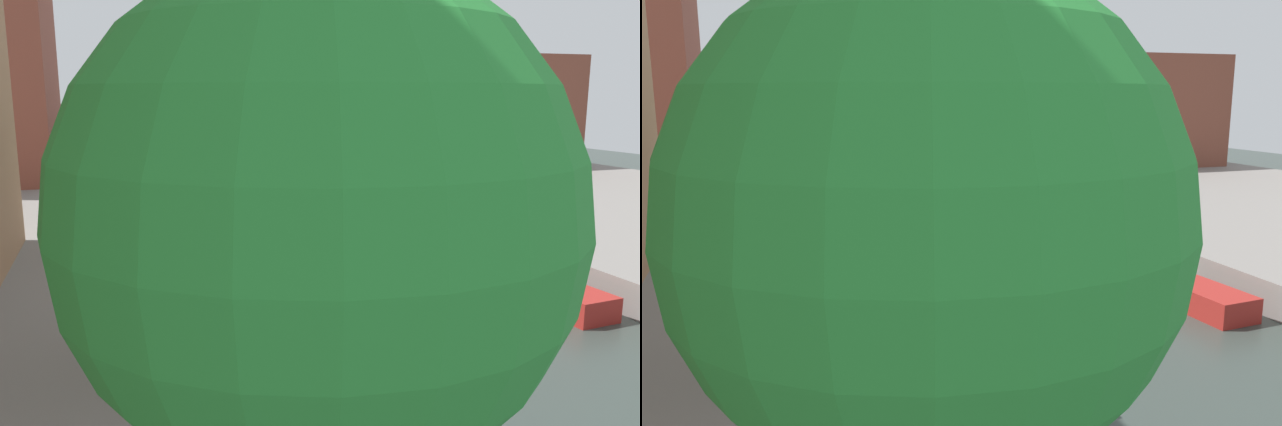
% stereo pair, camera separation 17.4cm
% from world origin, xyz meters
% --- Properties ---
extents(ground_plane, '(84.00, 84.00, 0.00)m').
position_xyz_m(ground_plane, '(0.00, 0.00, 0.00)').
color(ground_plane, '#333D38').
extents(low_block_right, '(10.00, 12.72, 7.54)m').
position_xyz_m(low_block_right, '(18.00, 19.94, 4.77)').
color(low_block_right, brown).
rests_on(low_block_right, quay_right).
extents(street_tree_0, '(2.73, 2.73, 5.71)m').
position_xyz_m(street_tree_0, '(-7.06, -17.84, 5.29)').
color(street_tree_0, brown).
rests_on(street_tree_0, quay_left).
extents(street_tree_1, '(3.01, 3.01, 4.77)m').
position_xyz_m(street_tree_1, '(-7.06, -9.63, 4.25)').
color(street_tree_1, '#4C3B2A').
rests_on(street_tree_1, quay_left).
extents(street_tree_2, '(2.23, 2.23, 4.60)m').
position_xyz_m(street_tree_2, '(-7.06, -1.00, 4.45)').
color(street_tree_2, brown).
rests_on(street_tree_2, quay_left).
extents(street_tree_3, '(2.62, 2.62, 4.45)m').
position_xyz_m(street_tree_3, '(-7.06, 6.09, 4.13)').
color(street_tree_3, brown).
rests_on(street_tree_3, quay_left).
extents(street_tree_4, '(2.25, 2.25, 4.98)m').
position_xyz_m(street_tree_4, '(-7.06, 14.63, 4.82)').
color(street_tree_4, brown).
rests_on(street_tree_4, quay_left).
extents(street_tree_5, '(2.37, 2.37, 4.63)m').
position_xyz_m(street_tree_5, '(-7.06, 22.85, 4.43)').
color(street_tree_5, brown).
rests_on(street_tree_5, quay_left).
extents(parked_car, '(1.93, 4.07, 1.54)m').
position_xyz_m(parked_car, '(8.61, 19.40, 1.64)').
color(parked_car, navy).
rests_on(parked_car, quay_right).
extents(moored_boat_left_1, '(1.66, 3.64, 0.50)m').
position_xyz_m(moored_boat_left_1, '(-2.92, -9.97, 0.25)').
color(moored_boat_left_1, beige).
rests_on(moored_boat_left_1, ground_plane).
extents(moored_boat_left_2, '(1.36, 4.34, 0.63)m').
position_xyz_m(moored_boat_left_2, '(-3.16, -1.57, 0.32)').
color(moored_boat_left_2, '#195638').
rests_on(moored_boat_left_2, ground_plane).
extents(moored_boat_left_3, '(1.41, 4.09, 1.07)m').
position_xyz_m(moored_boat_left_3, '(-2.90, 7.04, 0.45)').
color(moored_boat_left_3, '#195638').
rests_on(moored_boat_left_3, ground_plane).
extents(moored_boat_left_4, '(1.63, 4.56, 0.69)m').
position_xyz_m(moored_boat_left_4, '(-3.07, 14.80, 0.30)').
color(moored_boat_left_4, '#4C5156').
rests_on(moored_boat_left_4, ground_plane).
extents(moored_boat_right_2, '(1.58, 3.55, 0.69)m').
position_xyz_m(moored_boat_right_2, '(3.69, -7.15, 0.35)').
color(moored_boat_right_2, maroon).
rests_on(moored_boat_right_2, ground_plane).
extents(moored_boat_right_3, '(1.59, 3.21, 0.96)m').
position_xyz_m(moored_boat_right_3, '(3.29, 0.49, 0.41)').
color(moored_boat_right_3, '#195638').
rests_on(moored_boat_right_3, ground_plane).
extents(moored_boat_right_4, '(1.35, 3.55, 0.88)m').
position_xyz_m(moored_boat_right_4, '(3.43, 8.76, 0.39)').
color(moored_boat_right_4, '#195638').
rests_on(moored_boat_right_4, ground_plane).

